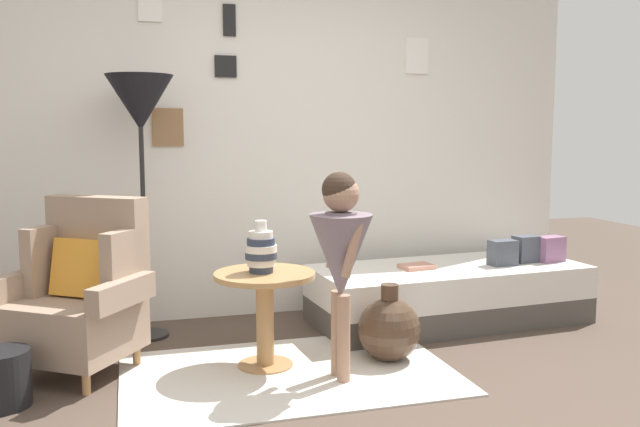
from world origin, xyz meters
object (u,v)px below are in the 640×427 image
object	(u,v)px
vase_striped	(261,251)
demijohn_near	(389,329)
armchair	(82,294)
magazine_basket	(1,379)
book_on_daybed	(417,266)
person_child	(341,248)
daybed	(448,294)
floor_lamp	(140,111)
side_table	(265,300)

from	to	relation	value
vase_striped	demijohn_near	size ratio (longest dim) A/B	0.65
armchair	magazine_basket	distance (m)	0.63
vase_striped	demijohn_near	xyz separation A→B (m)	(0.74, -0.09, -0.49)
armchair	vase_striped	size ratio (longest dim) A/B	3.30
vase_striped	book_on_daybed	distance (m)	1.32
book_on_daybed	demijohn_near	world-z (taller)	demijohn_near
armchair	person_child	xyz separation A→B (m)	(1.34, -0.54, 0.28)
daybed	book_on_daybed	xyz separation A→B (m)	(-0.26, -0.03, 0.22)
daybed	demijohn_near	size ratio (longest dim) A/B	4.29
person_child	armchair	bearing A→B (deg)	158.04
person_child	demijohn_near	distance (m)	0.68
person_child	magazine_basket	bearing A→B (deg)	176.08
armchair	magazine_basket	world-z (taller)	armchair
floor_lamp	demijohn_near	bearing A→B (deg)	-32.79
side_table	magazine_basket	size ratio (longest dim) A/B	2.04
floor_lamp	book_on_daybed	xyz separation A→B (m)	(1.80, -0.25, -1.05)
person_child	book_on_daybed	bearing A→B (deg)	45.67
person_child	demijohn_near	xyz separation A→B (m)	(0.37, 0.22, -0.53)
book_on_daybed	vase_striped	bearing A→B (deg)	-156.04
daybed	magazine_basket	world-z (taller)	daybed
armchair	floor_lamp	size ratio (longest dim) A/B	0.57
armchair	magazine_basket	size ratio (longest dim) A/B	3.46
person_child	book_on_daybed	world-z (taller)	person_child
daybed	demijohn_near	world-z (taller)	demijohn_near
armchair	demijohn_near	bearing A→B (deg)	-10.69
armchair	book_on_daybed	bearing A→B (deg)	7.81
magazine_basket	side_table	bearing A→B (deg)	7.89
armchair	person_child	size ratio (longest dim) A/B	0.86
armchair	demijohn_near	xyz separation A→B (m)	(1.71, -0.32, -0.25)
floor_lamp	armchair	bearing A→B (deg)	-123.38
person_child	demijohn_near	bearing A→B (deg)	30.53
person_child	book_on_daybed	size ratio (longest dim) A/B	5.13
daybed	book_on_daybed	size ratio (longest dim) A/B	8.87
daybed	demijohn_near	distance (m)	0.96
person_child	book_on_daybed	distance (m)	1.21
daybed	side_table	distance (m)	1.55
armchair	demijohn_near	size ratio (longest dim) A/B	2.13
daybed	book_on_daybed	bearing A→B (deg)	-173.81
armchair	book_on_daybed	world-z (taller)	armchair
daybed	floor_lamp	world-z (taller)	floor_lamp
side_table	vase_striped	distance (m)	0.28
book_on_daybed	magazine_basket	distance (m)	2.63
book_on_daybed	demijohn_near	xyz separation A→B (m)	(-0.45, -0.62, -0.23)
floor_lamp	book_on_daybed	size ratio (longest dim) A/B	7.69
daybed	demijohn_near	xyz separation A→B (m)	(-0.71, -0.65, -0.01)
demijohn_near	vase_striped	bearing A→B (deg)	172.89
armchair	vase_striped	distance (m)	1.03
side_table	demijohn_near	xyz separation A→B (m)	(0.72, -0.09, -0.21)
armchair	floor_lamp	world-z (taller)	floor_lamp
floor_lamp	vase_striped	bearing A→B (deg)	-51.81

